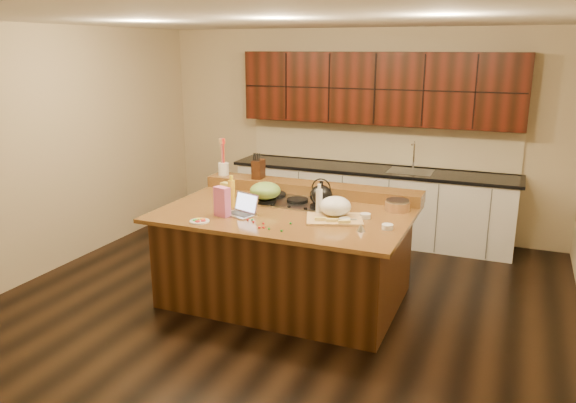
% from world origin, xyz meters
% --- Properties ---
extents(room, '(5.52, 5.02, 2.72)m').
position_xyz_m(room, '(0.00, 0.00, 1.35)').
color(room, black).
rests_on(room, ground).
extents(island, '(2.40, 1.60, 0.92)m').
position_xyz_m(island, '(0.00, 0.00, 0.46)').
color(island, black).
rests_on(island, ground).
extents(back_ledge, '(2.40, 0.30, 0.12)m').
position_xyz_m(back_ledge, '(0.00, 0.70, 0.98)').
color(back_ledge, black).
rests_on(back_ledge, island).
extents(cooktop, '(0.92, 0.52, 0.05)m').
position_xyz_m(cooktop, '(0.00, 0.30, 0.94)').
color(cooktop, gray).
rests_on(cooktop, island).
extents(back_counter, '(3.70, 0.66, 2.40)m').
position_xyz_m(back_counter, '(0.30, 2.23, 0.98)').
color(back_counter, silver).
rests_on(back_counter, ground).
extents(kettle, '(0.23, 0.23, 0.20)m').
position_xyz_m(kettle, '(0.30, 0.17, 1.07)').
color(kettle, black).
rests_on(kettle, cooktop).
extents(green_bowl, '(0.40, 0.40, 0.17)m').
position_xyz_m(green_bowl, '(-0.30, 0.17, 1.05)').
color(green_bowl, olive).
rests_on(green_bowl, cooktop).
extents(laptop, '(0.34, 0.30, 0.20)m').
position_xyz_m(laptop, '(-0.33, -0.27, 0.97)').
color(laptop, '#B7B7BC').
rests_on(laptop, island).
extents(oil_bottle, '(0.09, 0.09, 0.27)m').
position_xyz_m(oil_bottle, '(-0.55, -0.08, 1.06)').
color(oil_bottle, yellow).
rests_on(oil_bottle, island).
extents(vinegar_bottle, '(0.07, 0.07, 0.25)m').
position_xyz_m(vinegar_bottle, '(0.34, -0.00, 1.04)').
color(vinegar_bottle, silver).
rests_on(vinegar_bottle, island).
extents(wooden_tray, '(0.60, 0.52, 0.21)m').
position_xyz_m(wooden_tray, '(0.52, -0.07, 1.01)').
color(wooden_tray, tan).
rests_on(wooden_tray, island).
extents(ramekin_a, '(0.12, 0.12, 0.04)m').
position_xyz_m(ramekin_a, '(0.64, -0.16, 0.94)').
color(ramekin_a, white).
rests_on(ramekin_a, island).
extents(ramekin_b, '(0.13, 0.13, 0.04)m').
position_xyz_m(ramekin_b, '(1.04, -0.19, 0.94)').
color(ramekin_b, white).
rests_on(ramekin_b, island).
extents(ramekin_c, '(0.13, 0.13, 0.04)m').
position_xyz_m(ramekin_c, '(0.78, 0.05, 0.94)').
color(ramekin_c, white).
rests_on(ramekin_c, island).
extents(strainer_bowl, '(0.29, 0.29, 0.09)m').
position_xyz_m(strainer_bowl, '(1.00, 0.42, 0.97)').
color(strainer_bowl, '#996B3F').
rests_on(strainer_bowl, island).
extents(kitchen_timer, '(0.10, 0.10, 0.07)m').
position_xyz_m(kitchen_timer, '(0.84, -0.33, 0.96)').
color(kitchen_timer, silver).
rests_on(kitchen_timer, island).
extents(pink_bag, '(0.17, 0.12, 0.28)m').
position_xyz_m(pink_bag, '(-0.48, -0.40, 1.06)').
color(pink_bag, '#CB5F97').
rests_on(pink_bag, island).
extents(candy_plate, '(0.22, 0.22, 0.01)m').
position_xyz_m(candy_plate, '(-0.59, -0.64, 0.93)').
color(candy_plate, white).
rests_on(candy_plate, island).
extents(package_box, '(0.12, 0.09, 0.16)m').
position_xyz_m(package_box, '(-0.79, 0.24, 1.00)').
color(package_box, gold).
rests_on(package_box, island).
extents(utensil_crock, '(0.16, 0.16, 0.14)m').
position_xyz_m(utensil_crock, '(-1.07, 0.70, 1.11)').
color(utensil_crock, white).
rests_on(utensil_crock, back_ledge).
extents(knife_block, '(0.11, 0.18, 0.21)m').
position_xyz_m(knife_block, '(-0.63, 0.70, 1.14)').
color(knife_block, black).
rests_on(knife_block, back_ledge).
extents(gumdrop_0, '(0.02, 0.02, 0.02)m').
position_xyz_m(gumdrop_0, '(-0.00, -0.60, 0.93)').
color(gumdrop_0, red).
rests_on(gumdrop_0, island).
extents(gumdrop_1, '(0.02, 0.02, 0.02)m').
position_xyz_m(gumdrop_1, '(0.21, -0.61, 0.93)').
color(gumdrop_1, '#198C26').
rests_on(gumdrop_1, island).
extents(gumdrop_2, '(0.02, 0.02, 0.02)m').
position_xyz_m(gumdrop_2, '(-0.12, -0.47, 0.93)').
color(gumdrop_2, red).
rests_on(gumdrop_2, island).
extents(gumdrop_3, '(0.02, 0.02, 0.02)m').
position_xyz_m(gumdrop_3, '(0.09, -0.60, 0.93)').
color(gumdrop_3, '#198C26').
rests_on(gumdrop_3, island).
extents(gumdrop_4, '(0.02, 0.02, 0.02)m').
position_xyz_m(gumdrop_4, '(-0.02, -0.48, 0.93)').
color(gumdrop_4, red).
rests_on(gumdrop_4, island).
extents(gumdrop_5, '(0.02, 0.02, 0.02)m').
position_xyz_m(gumdrop_5, '(0.20, -0.38, 0.93)').
color(gumdrop_5, '#198C26').
rests_on(gumdrop_5, island).
extents(gumdrop_6, '(0.02, 0.02, 0.02)m').
position_xyz_m(gumdrop_6, '(0.03, -0.58, 0.93)').
color(gumdrop_6, red).
rests_on(gumdrop_6, island).
extents(gumdrop_7, '(0.02, 0.02, 0.02)m').
position_xyz_m(gumdrop_7, '(-0.16, -0.42, 0.93)').
color(gumdrop_7, '#198C26').
rests_on(gumdrop_7, island).
extents(gumdrop_8, '(0.02, 0.02, 0.02)m').
position_xyz_m(gumdrop_8, '(-0.20, -0.43, 0.93)').
color(gumdrop_8, red).
rests_on(gumdrop_8, island).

